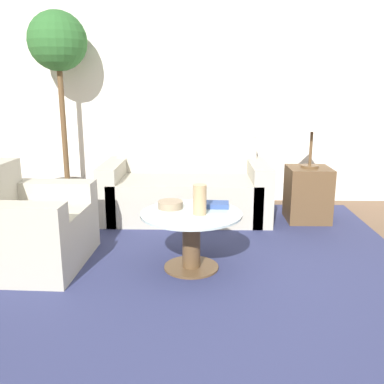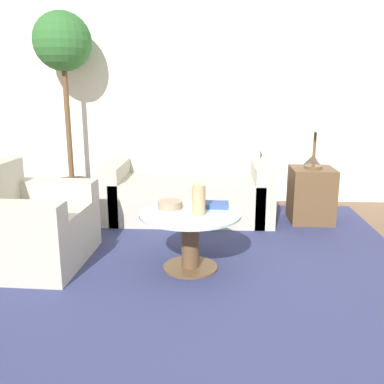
{
  "view_description": "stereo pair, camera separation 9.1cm",
  "coord_description": "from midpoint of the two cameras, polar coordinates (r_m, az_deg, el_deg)",
  "views": [
    {
      "loc": [
        -0.06,
        -2.28,
        1.38
      ],
      "look_at": [
        -0.13,
        1.05,
        0.55
      ],
      "focal_mm": 40.0,
      "sensor_mm": 36.0,
      "label": 1
    },
    {
      "loc": [
        0.03,
        -2.27,
        1.38
      ],
      "look_at": [
        -0.13,
        1.05,
        0.55
      ],
      "focal_mm": 40.0,
      "sensor_mm": 36.0,
      "label": 2
    }
  ],
  "objects": [
    {
      "name": "ground_plane",
      "position": [
        2.66,
        2.77,
        -17.26
      ],
      "size": [
        14.0,
        14.0,
        0.0
      ],
      "primitive_type": "plane",
      "color": "brown"
    },
    {
      "name": "wall_back",
      "position": [
        5.16,
        3.0,
        13.1
      ],
      "size": [
        10.0,
        0.06,
        2.6
      ],
      "color": "white",
      "rests_on": "ground_plane"
    },
    {
      "name": "rug",
      "position": [
        3.37,
        0.58,
        -10.08
      ],
      "size": [
        3.53,
        3.66,
        0.01
      ],
      "color": "navy",
      "rests_on": "ground_plane"
    },
    {
      "name": "sofa_main",
      "position": [
        4.63,
        0.16,
        0.23
      ],
      "size": [
        1.74,
        0.86,
        0.83
      ],
      "color": "#B2AD9E",
      "rests_on": "ground_plane"
    },
    {
      "name": "armchair",
      "position": [
        3.62,
        -20.54,
        -4.62
      ],
      "size": [
        0.83,
        0.96,
        0.79
      ],
      "rotation": [
        0.0,
        0.0,
        1.53
      ],
      "color": "#B2AD9E",
      "rests_on": "ground_plane"
    },
    {
      "name": "coffee_table",
      "position": [
        3.27,
        0.59,
        -5.48
      ],
      "size": [
        0.77,
        0.77,
        0.45
      ],
      "color": "brown",
      "rests_on": "ground_plane"
    },
    {
      "name": "side_table",
      "position": [
        4.59,
        16.15,
        -0.39
      ],
      "size": [
        0.43,
        0.43,
        0.57
      ],
      "color": "brown",
      "rests_on": "ground_plane"
    },
    {
      "name": "table_lamp",
      "position": [
        4.47,
        16.81,
        9.1
      ],
      "size": [
        0.33,
        0.33,
        0.61
      ],
      "color": "brown",
      "rests_on": "side_table"
    },
    {
      "name": "potted_plant",
      "position": [
        5.02,
        -16.12,
        14.95
      ],
      "size": [
        0.63,
        0.63,
        2.16
      ],
      "color": "#3D3833",
      "rests_on": "ground_plane"
    },
    {
      "name": "vase",
      "position": [
        3.15,
        1.73,
        -1.03
      ],
      "size": [
        0.1,
        0.1,
        0.22
      ],
      "color": "tan",
      "rests_on": "coffee_table"
    },
    {
      "name": "bowl",
      "position": [
        3.33,
        -2.16,
        -1.67
      ],
      "size": [
        0.19,
        0.19,
        0.06
      ],
      "color": "gray",
      "rests_on": "coffee_table"
    },
    {
      "name": "book_stack",
      "position": [
        3.36,
        3.83,
        -1.72
      ],
      "size": [
        0.22,
        0.15,
        0.04
      ],
      "rotation": [
        0.0,
        0.0,
        -0.05
      ],
      "color": "#334C8C",
      "rests_on": "coffee_table"
    }
  ]
}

